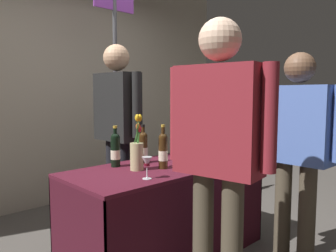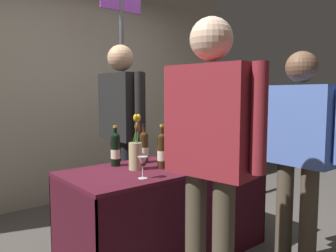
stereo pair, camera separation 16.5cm
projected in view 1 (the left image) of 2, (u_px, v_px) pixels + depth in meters
The scene contains 15 objects.
back_partition at pixel (56, 71), 3.84m from camera, with size 5.24×0.12×3.08m, color #B2A893.
tasting_table at pixel (168, 193), 2.58m from camera, with size 1.60×0.69×0.73m.
featured_wine_bottle at pixel (208, 142), 2.77m from camera, with size 0.08×0.08×0.33m.
display_bottle_0 at pixel (198, 139), 3.02m from camera, with size 0.08×0.08×0.32m.
display_bottle_1 at pixel (178, 139), 2.95m from camera, with size 0.08×0.08×0.34m.
display_bottle_2 at pixel (163, 150), 2.42m from camera, with size 0.07×0.07×0.32m.
display_bottle_3 at pixel (143, 147), 2.62m from camera, with size 0.07×0.07×0.30m.
display_bottle_4 at pixel (115, 149), 2.48m from camera, with size 0.07×0.07×0.31m.
wine_glass_near_vendor at pixel (147, 163), 2.12m from camera, with size 0.07×0.07×0.14m.
flower_vase at pixel (137, 153), 2.37m from camera, with size 0.10×0.10×0.40m.
brochure_stand at pixel (184, 157), 2.43m from camera, with size 0.14×0.01×0.17m, color silver.
vendor_presenter at pixel (118, 120), 3.01m from camera, with size 0.24×0.62×1.72m.
taster_foreground_right at pixel (219, 141), 1.81m from camera, with size 0.28×0.63×1.68m.
taster_foreground_left at pixel (297, 140), 2.39m from camera, with size 0.22×0.65×1.57m.
booth_signpost at pixel (115, 79), 3.45m from camera, with size 0.48×0.04×2.35m.
Camera 1 is at (-1.74, -1.82, 1.28)m, focal length 35.48 mm.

